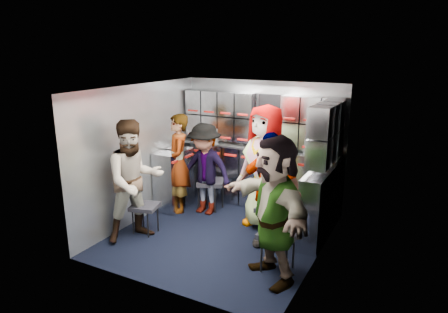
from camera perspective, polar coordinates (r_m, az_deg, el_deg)
The scene contains 29 objects.
floor at distance 5.89m, azimuth -0.43°, elevation -11.10°, with size 3.00×3.00×0.00m, color black.
wall_back at distance 6.82m, azimuth 5.51°, elevation 1.94°, with size 2.80×0.04×2.10m, color #92989F.
wall_left at distance 6.26m, azimuth -11.82°, elevation 0.47°, with size 0.04×3.00×2.10m, color #92989F.
wall_right at distance 5.02m, azimuth 13.80°, elevation -3.34°, with size 0.04×3.00×2.10m, color #92989F.
ceiling at distance 5.30m, azimuth -0.47°, elevation 9.69°, with size 2.80×3.00×0.02m, color silver.
cart_bank_back at distance 6.78m, azimuth 4.72°, elevation -2.99°, with size 2.68×0.38×0.99m, color #959AA4.
cart_bank_left at distance 6.72m, azimuth -7.16°, elevation -3.23°, with size 0.38×0.76×0.99m, color #959AA4.
counter at distance 6.64m, azimuth 4.82°, elevation 1.27°, with size 2.68×0.42×0.03m, color #AEB1B5.
locker_bank_back at distance 6.59m, azimuth 5.11°, elevation 5.40°, with size 2.68×0.28×0.82m, color #959AA4.
locker_bank_right at distance 5.60m, azimuth 14.37°, elevation 3.21°, with size 0.28×1.00×0.82m, color #959AA4.
right_cabinet at distance 5.79m, azimuth 13.49°, elevation -6.58°, with size 0.28×1.20×1.00m, color #959AA4.
coffee_niche at distance 6.58m, azimuth 6.76°, elevation 5.16°, with size 0.46×0.16×0.84m, color black, non-canonical shape.
red_latch_strip at distance 6.49m, azimuth 4.10°, elevation -0.26°, with size 2.60×0.02×0.03m, color maroon.
jump_seat_near_left at distance 5.91m, azimuth -11.25°, elevation -7.21°, with size 0.45×0.43×0.43m.
jump_seat_mid_left at distance 6.62m, azimuth -1.95°, elevation -3.89°, with size 0.55×0.53×0.50m.
jump_seat_center at distance 6.20m, azimuth 6.38°, elevation -5.33°, with size 0.51×0.49×0.50m.
jump_seat_mid_right at distance 5.63m, azimuth 7.01°, elevation -7.82°, with size 0.47×0.46×0.47m.
jump_seat_near_right at distance 4.89m, azimuth 7.76°, elevation -11.28°, with size 0.45×0.43×0.50m.
attendant_standing at distance 6.50m, azimuth -6.58°, elevation -0.99°, with size 0.59×0.39×1.61m, color black.
attendant_arc_a at distance 5.62m, azimuth -12.64°, elevation -3.40°, with size 0.83×0.64×1.70m, color black.
attendant_arc_b at distance 6.38m, azimuth -2.77°, elevation -1.81°, with size 0.96×0.55×1.48m, color black.
attendant_arc_c at distance 5.88m, azimuth 5.87°, elevation -1.52°, with size 0.90×0.59×1.85m, color black.
attendant_arc_d at distance 5.34m, azimuth 6.45°, elevation -4.82°, with size 0.93×0.39×1.58m, color black.
attendant_arc_e at distance 4.56m, azimuth 7.16°, elevation -7.50°, with size 1.60×0.51×1.72m, color black.
bottle_left at distance 6.88m, azimuth -1.09°, elevation 3.02°, with size 0.07×0.07×0.25m, color white.
bottle_mid at distance 6.54m, azimuth 4.97°, elevation 2.37°, with size 0.07×0.07×0.26m, color white.
bottle_right at distance 6.29m, azimuth 11.55°, elevation 1.55°, with size 0.07×0.07×0.25m, color white.
cup_left at distance 7.07m, azimuth -3.77°, elevation 2.72°, with size 0.08×0.08×0.10m, color beige.
cup_right at distance 6.20m, azimuth 15.29°, elevation 0.36°, with size 0.09×0.09×0.09m, color beige.
Camera 1 is at (2.49, -4.65, 2.62)m, focal length 32.00 mm.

